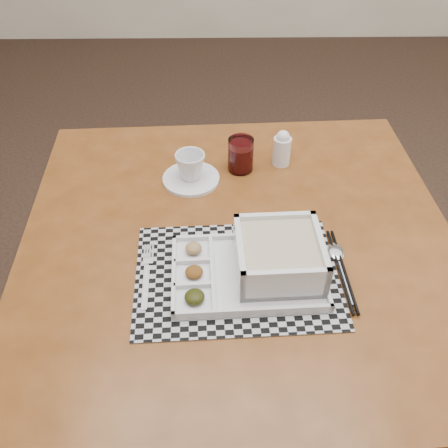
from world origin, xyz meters
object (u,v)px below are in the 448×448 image
at_px(juice_glass, 241,156).
at_px(creamer_bottle, 282,148).
at_px(serving_tray, 269,261).
at_px(dining_table, 238,261).
at_px(cup, 190,166).

xyz_separation_m(juice_glass, creamer_bottle, (0.11, 0.02, 0.01)).
relative_size(serving_tray, juice_glass, 3.55).
bearing_deg(creamer_bottle, juice_glass, -167.73).
relative_size(dining_table, juice_glass, 11.29).
relative_size(dining_table, cup, 13.44).
xyz_separation_m(cup, creamer_bottle, (0.24, 0.07, 0.00)).
height_order(juice_glass, creamer_bottle, creamer_bottle).
distance_m(dining_table, serving_tray, 0.17).
bearing_deg(serving_tray, juice_glass, 96.71).
relative_size(serving_tray, creamer_bottle, 3.19).
bearing_deg(cup, dining_table, -39.47).
height_order(serving_tray, juice_glass, serving_tray).
bearing_deg(dining_table, creamer_bottle, 66.77).
bearing_deg(cup, juice_glass, 42.61).
distance_m(cup, juice_glass, 0.14).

